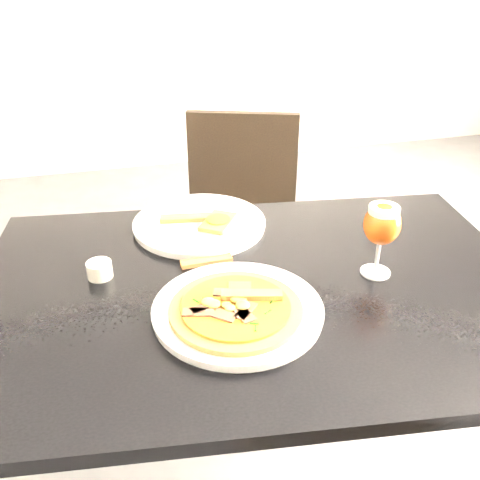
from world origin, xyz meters
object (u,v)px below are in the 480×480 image
object	(u,v)px
dining_table	(256,318)
chair_far	(240,232)
beer_glass	(382,225)
pizza	(236,309)

from	to	relation	value
dining_table	chair_far	bearing A→B (deg)	85.45
chair_far	beer_glass	world-z (taller)	beer_glass
dining_table	beer_glass	size ratio (longest dim) A/B	7.75
dining_table	pizza	bearing A→B (deg)	-116.11
chair_far	beer_glass	xyz separation A→B (m)	(0.12, -0.74, 0.38)
dining_table	pizza	xyz separation A→B (m)	(-0.07, -0.11, 0.12)
dining_table	chair_far	size ratio (longest dim) A/B	1.46
chair_far	pizza	world-z (taller)	chair_far
pizza	beer_glass	distance (m)	0.36
beer_glass	pizza	bearing A→B (deg)	-166.13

